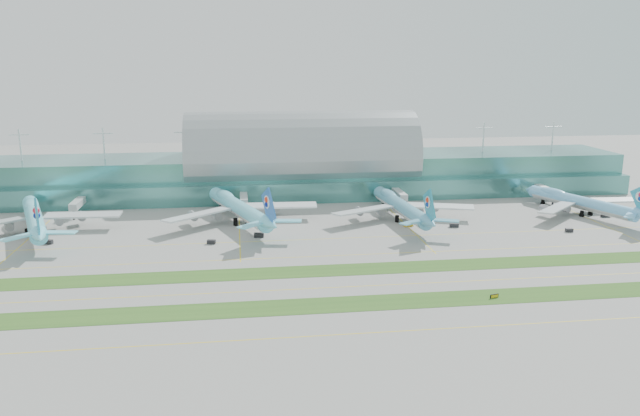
{
  "coord_description": "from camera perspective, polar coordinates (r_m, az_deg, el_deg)",
  "views": [
    {
      "loc": [
        -33.31,
        -194.4,
        68.73
      ],
      "look_at": [
        0.0,
        55.0,
        9.0
      ],
      "focal_mm": 35.0,
      "sensor_mm": 36.0,
      "label": 1
    }
  ],
  "objects": [
    {
      "name": "grass_strip_near",
      "position": [
        183.08,
        3.48,
        -8.71
      ],
      "size": [
        420.0,
        12.0,
        0.08
      ],
      "primitive_type": "cube",
      "color": "#2D591E",
      "rests_on": "ground"
    },
    {
      "name": "gse_e",
      "position": [
        267.39,
        8.07,
        -1.51
      ],
      "size": [
        4.26,
        2.65,
        1.48
      ],
      "primitive_type": "cube",
      "rotation": [
        0.0,
        0.0,
        0.21
      ],
      "color": "#C9980B",
      "rests_on": "ground"
    },
    {
      "name": "airliner_b",
      "position": [
        272.44,
        -7.46,
        0.09
      ],
      "size": [
        66.31,
        77.11,
        21.91
      ],
      "rotation": [
        0.0,
        0.0,
        0.33
      ],
      "color": "#6FDCF4",
      "rests_on": "ground"
    },
    {
      "name": "terminal",
      "position": [
        329.45,
        -1.7,
        3.83
      ],
      "size": [
        340.0,
        69.1,
        36.0
      ],
      "color": "#3D7A75",
      "rests_on": "ground"
    },
    {
      "name": "gse_g",
      "position": [
        275.88,
        21.82,
        -1.89
      ],
      "size": [
        2.97,
        1.88,
        1.47
      ],
      "primitive_type": "cube",
      "rotation": [
        0.0,
        0.0,
        -0.06
      ],
      "color": "black",
      "rests_on": "ground"
    },
    {
      "name": "taxiline_c",
      "position": [
        225.72,
        1.25,
        -4.38
      ],
      "size": [
        420.0,
        0.35,
        0.01
      ],
      "primitive_type": "cube",
      "color": "yellow",
      "rests_on": "ground"
    },
    {
      "name": "gse_f",
      "position": [
        269.54,
        12.16,
        -1.55
      ],
      "size": [
        3.91,
        2.36,
        1.59
      ],
      "primitive_type": "cube",
      "rotation": [
        0.0,
        0.0,
        -0.15
      ],
      "color": "black",
      "rests_on": "ground"
    },
    {
      "name": "taxiline_b",
      "position": [
        195.9,
        2.69,
        -7.2
      ],
      "size": [
        420.0,
        0.35,
        0.01
      ],
      "primitive_type": "cube",
      "color": "yellow",
      "rests_on": "ground"
    },
    {
      "name": "airliner_c",
      "position": [
        277.37,
        7.37,
        0.24
      ],
      "size": [
        65.26,
        74.33,
        20.45
      ],
      "rotation": [
        0.0,
        0.0,
        0.08
      ],
      "color": "#5BABCA",
      "rests_on": "ground"
    },
    {
      "name": "airliner_a",
      "position": [
        279.17,
        -24.69,
        -0.74
      ],
      "size": [
        64.85,
        75.45,
        21.47
      ],
      "rotation": [
        0.0,
        0.0,
        0.34
      ],
      "color": "#6FDEF4",
      "rests_on": "ground"
    },
    {
      "name": "gse_d",
      "position": [
        249.64,
        -5.6,
        -2.49
      ],
      "size": [
        4.08,
        2.58,
        1.71
      ],
      "primitive_type": "cube",
      "rotation": [
        0.0,
        0.0,
        -0.13
      ],
      "color": "black",
      "rests_on": "ground"
    },
    {
      "name": "airliner_d",
      "position": [
        308.33,
        22.66,
        0.56
      ],
      "size": [
        57.9,
        67.41,
        19.22
      ],
      "rotation": [
        0.0,
        0.0,
        0.35
      ],
      "color": "#6EBFF3",
      "rests_on": "ground"
    },
    {
      "name": "grass_strip_far",
      "position": [
        210.72,
        1.92,
        -5.68
      ],
      "size": [
        420.0,
        12.0,
        0.08
      ],
      "primitive_type": "cube",
      "color": "#2D591E",
      "rests_on": "ground"
    },
    {
      "name": "gse_b",
      "position": [
        261.2,
        -23.58,
        -2.86
      ],
      "size": [
        3.53,
        2.4,
        1.63
      ],
      "primitive_type": "cube",
      "rotation": [
        0.0,
        0.0,
        -0.29
      ],
      "color": "black",
      "rests_on": "ground"
    },
    {
      "name": "taxiline_a",
      "position": [
        165.12,
        4.83,
        -11.29
      ],
      "size": [
        420.0,
        0.35,
        0.01
      ],
      "primitive_type": "cube",
      "color": "yellow",
      "rests_on": "ground"
    },
    {
      "name": "taxiline_d",
      "position": [
        246.53,
        0.46,
        -2.83
      ],
      "size": [
        420.0,
        0.35,
        0.01
      ],
      "primitive_type": "cube",
      "color": "yellow",
      "rests_on": "ground"
    },
    {
      "name": "gse_c",
      "position": [
        243.34,
        -9.91,
        -3.07
      ],
      "size": [
        3.46,
        2.43,
        1.52
      ],
      "primitive_type": "cube",
      "rotation": [
        0.0,
        0.0,
        -0.25
      ],
      "color": "black",
      "rests_on": "ground"
    },
    {
      "name": "taxiway_sign_east",
      "position": [
        193.68,
        15.65,
        -7.76
      ],
      "size": [
        2.85,
        1.01,
        1.22
      ],
      "rotation": [
        0.0,
        0.0,
        0.25
      ],
      "color": "black",
      "rests_on": "ground"
    },
    {
      "name": "gse_h",
      "position": [
        308.3,
        24.65,
        -0.63
      ],
      "size": [
        3.83,
        1.76,
        1.4
      ],
      "primitive_type": "cube",
      "rotation": [
        0.0,
        0.0,
        -0.0
      ],
      "color": "black",
      "rests_on": "ground"
    },
    {
      "name": "ground",
      "position": [
        208.87,
        2.01,
        -5.87
      ],
      "size": [
        700.0,
        700.0,
        0.0
      ],
      "primitive_type": "plane",
      "color": "gray",
      "rests_on": "ground"
    }
  ]
}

